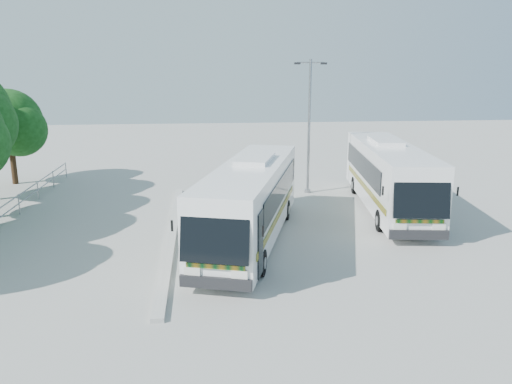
{
  "coord_description": "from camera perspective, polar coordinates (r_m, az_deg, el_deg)",
  "views": [
    {
      "loc": [
        -0.93,
        -19.01,
        6.92
      ],
      "look_at": [
        1.39,
        2.01,
        1.79
      ],
      "focal_mm": 35.0,
      "sensor_mm": 36.0,
      "label": 1
    }
  ],
  "objects": [
    {
      "name": "kerb_divider",
      "position": [
        22.14,
        -9.57,
        -4.59
      ],
      "size": [
        0.4,
        16.0,
        0.15
      ],
      "primitive_type": "cube",
      "color": "#B2B2AD",
      "rests_on": "ground"
    },
    {
      "name": "ground",
      "position": [
        20.25,
        -3.31,
        -6.38
      ],
      "size": [
        100.0,
        100.0,
        0.0
      ],
      "primitive_type": "plane",
      "color": "#9A9A95",
      "rests_on": "ground"
    },
    {
      "name": "coach_adjacent",
      "position": [
        26.28,
        14.85,
        1.94
      ],
      "size": [
        4.04,
        12.08,
        3.29
      ],
      "rotation": [
        0.0,
        0.0,
        -0.14
      ],
      "color": "white",
      "rests_on": "ground"
    },
    {
      "name": "tree_far_e",
      "position": [
        34.49,
        -26.32,
        7.18
      ],
      "size": [
        4.54,
        4.28,
        5.92
      ],
      "color": "#382314",
      "rests_on": "ground"
    },
    {
      "name": "lamppost",
      "position": [
        28.7,
        6.1,
        8.08
      ],
      "size": [
        1.86,
        0.28,
        7.59
      ],
      "rotation": [
        0.0,
        0.0,
        0.06
      ],
      "color": "gray",
      "rests_on": "ground"
    },
    {
      "name": "railing",
      "position": [
        25.49,
        -26.94,
        -1.92
      ],
      "size": [
        0.06,
        22.0,
        1.0
      ],
      "color": "gray",
      "rests_on": "ground"
    },
    {
      "name": "coach_main",
      "position": [
        20.63,
        -0.59,
        -0.86
      ],
      "size": [
        5.55,
        11.74,
        3.21
      ],
      "rotation": [
        0.0,
        0.0,
        -0.29
      ],
      "color": "white",
      "rests_on": "ground"
    }
  ]
}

